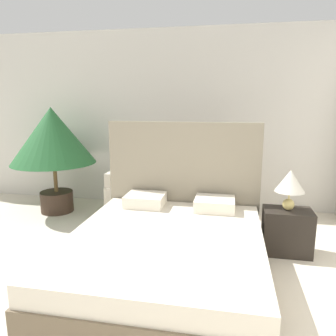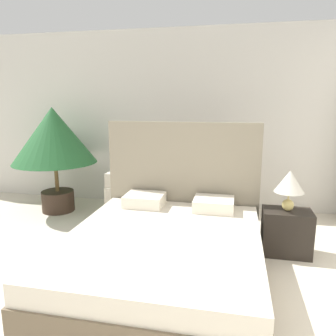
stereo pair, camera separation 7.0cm
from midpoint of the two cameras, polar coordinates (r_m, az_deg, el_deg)
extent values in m
cube|color=silver|center=(5.50, 2.02, 8.38)|extent=(10.00, 0.06, 2.90)
cube|color=brown|center=(3.37, -0.27, -17.01)|extent=(1.89, 2.18, 0.30)
cube|color=beige|center=(3.26, -0.27, -13.19)|extent=(1.85, 2.13, 0.19)
cube|color=gray|center=(4.18, 2.97, -2.35)|extent=(1.92, 0.06, 1.51)
cube|color=silver|center=(4.07, -3.61, -5.55)|extent=(0.47, 0.40, 0.14)
cube|color=silver|center=(3.93, 8.48, -6.26)|extent=(0.47, 0.40, 0.14)
cube|color=beige|center=(5.25, -6.19, -5.34)|extent=(0.62, 0.68, 0.47)
cube|color=beige|center=(5.40, -5.18, 0.35)|extent=(0.59, 0.09, 0.47)
cube|color=beige|center=(5.25, -8.76, -1.52)|extent=(0.13, 0.59, 0.21)
cube|color=beige|center=(5.08, -3.70, -1.85)|extent=(0.13, 0.59, 0.21)
cube|color=beige|center=(5.06, 2.94, -5.94)|extent=(0.67, 0.73, 0.47)
cube|color=beige|center=(5.21, 3.94, -0.04)|extent=(0.59, 0.14, 0.47)
cube|color=beige|center=(5.04, 0.33, -1.94)|extent=(0.18, 0.60, 0.21)
cube|color=beige|center=(4.90, 5.72, -2.38)|extent=(0.18, 0.60, 0.21)
cylinder|color=#38281E|center=(5.63, -18.24, -5.45)|extent=(0.51, 0.51, 0.33)
cylinder|color=brown|center=(5.53, -18.50, -1.49)|extent=(0.06, 0.06, 0.47)
cone|color=#235B2D|center=(5.42, -18.96, 5.42)|extent=(1.30, 1.30, 0.87)
cube|color=black|center=(4.13, 20.36, -10.42)|extent=(0.55, 0.37, 0.53)
sphere|color=tan|center=(4.03, 20.62, -6.04)|extent=(0.13, 0.13, 0.13)
cylinder|color=tan|center=(3.99, 20.73, -4.54)|extent=(0.02, 0.02, 0.09)
cone|color=beige|center=(3.95, 20.91, -2.19)|extent=(0.33, 0.33, 0.25)
cylinder|color=brown|center=(5.16, -1.64, -5.47)|extent=(0.35, 0.35, 0.49)
camera|label=1|loc=(0.04, -89.56, 0.09)|focal=35.00mm
camera|label=2|loc=(0.04, 90.44, -0.09)|focal=35.00mm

